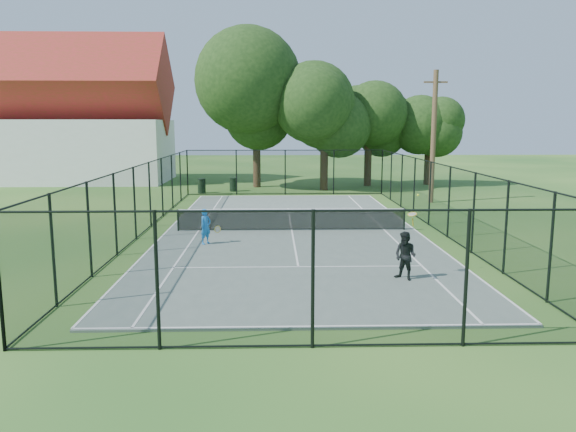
{
  "coord_description": "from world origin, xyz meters",
  "views": [
    {
      "loc": [
        -0.83,
        -24.36,
        4.75
      ],
      "look_at": [
        -0.25,
        -3.0,
        1.2
      ],
      "focal_mm": 35.0,
      "sensor_mm": 36.0,
      "label": 1
    }
  ],
  "objects_px": {
    "trash_bin_left": "(202,186)",
    "utility_pole": "(433,136)",
    "player_blue": "(206,227)",
    "player_black": "(405,256)",
    "tennis_net": "(292,219)",
    "trash_bin_right": "(233,184)"
  },
  "relations": [
    {
      "from": "player_blue",
      "to": "player_black",
      "type": "height_order",
      "value": "player_black"
    },
    {
      "from": "trash_bin_left",
      "to": "utility_pole",
      "type": "bearing_deg",
      "value": -18.93
    },
    {
      "from": "utility_pole",
      "to": "player_blue",
      "type": "relative_size",
      "value": 5.65
    },
    {
      "from": "tennis_net",
      "to": "player_blue",
      "type": "relative_size",
      "value": 7.29
    },
    {
      "from": "trash_bin_left",
      "to": "player_black",
      "type": "relative_size",
      "value": 0.4
    },
    {
      "from": "trash_bin_left",
      "to": "player_blue",
      "type": "distance_m",
      "value": 16.82
    },
    {
      "from": "player_blue",
      "to": "player_black",
      "type": "bearing_deg",
      "value": -38.54
    },
    {
      "from": "trash_bin_right",
      "to": "utility_pole",
      "type": "xyz_separation_m",
      "value": [
        12.33,
        -5.95,
        3.49
      ]
    },
    {
      "from": "utility_pole",
      "to": "trash_bin_left",
      "type": "bearing_deg",
      "value": 161.07
    },
    {
      "from": "utility_pole",
      "to": "player_black",
      "type": "relative_size",
      "value": 3.09
    },
    {
      "from": "player_blue",
      "to": "tennis_net",
      "type": "bearing_deg",
      "value": 38.11
    },
    {
      "from": "tennis_net",
      "to": "trash_bin_left",
      "type": "xyz_separation_m",
      "value": [
        -5.7,
        13.95,
        -0.07
      ]
    },
    {
      "from": "utility_pole",
      "to": "tennis_net",
      "type": "bearing_deg",
      "value": -134.12
    },
    {
      "from": "utility_pole",
      "to": "trash_bin_right",
      "type": "bearing_deg",
      "value": 154.25
    },
    {
      "from": "player_blue",
      "to": "player_black",
      "type": "distance_m",
      "value": 8.46
    },
    {
      "from": "trash_bin_left",
      "to": "trash_bin_right",
      "type": "xyz_separation_m",
      "value": [
        2.1,
        1.0,
        -0.03
      ]
    },
    {
      "from": "tennis_net",
      "to": "player_blue",
      "type": "xyz_separation_m",
      "value": [
        -3.46,
        -2.72,
        0.17
      ]
    },
    {
      "from": "tennis_net",
      "to": "trash_bin_right",
      "type": "height_order",
      "value": "tennis_net"
    },
    {
      "from": "trash_bin_right",
      "to": "player_blue",
      "type": "height_order",
      "value": "player_blue"
    },
    {
      "from": "trash_bin_right",
      "to": "player_blue",
      "type": "bearing_deg",
      "value": -89.55
    },
    {
      "from": "tennis_net",
      "to": "player_black",
      "type": "relative_size",
      "value": 3.99
    },
    {
      "from": "trash_bin_left",
      "to": "player_black",
      "type": "bearing_deg",
      "value": -68.01
    }
  ]
}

